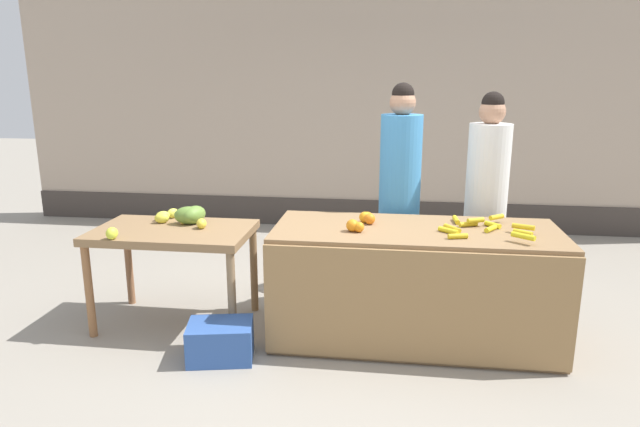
% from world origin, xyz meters
% --- Properties ---
extents(ground_plane, '(24.00, 24.00, 0.00)m').
position_xyz_m(ground_plane, '(0.00, 0.00, 0.00)').
color(ground_plane, gray).
extents(market_wall_back, '(9.08, 0.23, 2.88)m').
position_xyz_m(market_wall_back, '(0.00, 3.16, 1.41)').
color(market_wall_back, tan).
rests_on(market_wall_back, ground).
extents(fruit_stall_counter, '(2.04, 0.86, 0.84)m').
position_xyz_m(fruit_stall_counter, '(0.47, -0.01, 0.42)').
color(fruit_stall_counter, olive).
rests_on(fruit_stall_counter, ground).
extents(side_table_wooden, '(1.19, 0.73, 0.78)m').
position_xyz_m(side_table_wooden, '(-1.37, 0.00, 0.68)').
color(side_table_wooden, olive).
rests_on(side_table_wooden, ground).
extents(banana_bunch_pile, '(0.66, 0.63, 0.07)m').
position_xyz_m(banana_bunch_pile, '(0.93, -0.00, 0.87)').
color(banana_bunch_pile, gold).
rests_on(banana_bunch_pile, fruit_stall_counter).
extents(orange_pile, '(0.20, 0.35, 0.09)m').
position_xyz_m(orange_pile, '(0.08, 0.01, 0.89)').
color(orange_pile, orange).
rests_on(orange_pile, fruit_stall_counter).
extents(mango_papaya_pile, '(0.63, 0.76, 0.14)m').
position_xyz_m(mango_papaya_pile, '(-1.33, 0.14, 0.84)').
color(mango_papaya_pile, yellow).
rests_on(mango_papaya_pile, side_table_wooden).
extents(vendor_woman_blue_shirt, '(0.34, 0.34, 1.86)m').
position_xyz_m(vendor_woman_blue_shirt, '(0.35, 0.67, 0.94)').
color(vendor_woman_blue_shirt, '#33333D').
rests_on(vendor_woman_blue_shirt, ground).
extents(vendor_woman_white_shirt, '(0.34, 0.34, 1.79)m').
position_xyz_m(vendor_woman_white_shirt, '(1.05, 0.71, 0.90)').
color(vendor_woman_white_shirt, '#33333D').
rests_on(vendor_woman_white_shirt, ground).
extents(produce_crate, '(0.49, 0.40, 0.26)m').
position_xyz_m(produce_crate, '(-0.85, -0.51, 0.13)').
color(produce_crate, '#3359A5').
rests_on(produce_crate, ground).
extents(produce_sack, '(0.47, 0.46, 0.51)m').
position_xyz_m(produce_sack, '(-0.52, 0.86, 0.26)').
color(produce_sack, tan).
rests_on(produce_sack, ground).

